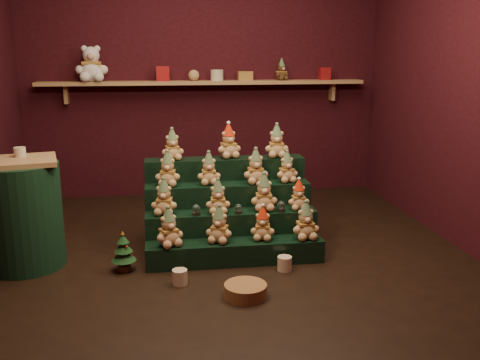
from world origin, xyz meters
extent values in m
plane|color=black|center=(0.00, 0.00, 0.00)|extent=(4.00, 4.00, 0.00)
cube|color=black|center=(0.00, 2.05, 1.40)|extent=(4.00, 0.10, 2.80)
cube|color=black|center=(0.00, -2.05, 1.40)|extent=(4.00, 0.10, 2.80)
cube|color=black|center=(2.05, 0.00, 1.40)|extent=(0.10, 4.00, 2.80)
cube|color=tan|center=(0.00, 1.87, 1.30)|extent=(3.60, 0.26, 0.04)
cube|color=tan|center=(-1.50, 1.94, 1.18)|extent=(0.04, 0.12, 0.20)
cube|color=tan|center=(1.50, 1.94, 1.18)|extent=(0.04, 0.12, 0.20)
cube|color=black|center=(0.06, -0.21, 0.09)|extent=(1.40, 0.22, 0.18)
cube|color=black|center=(0.06, 0.01, 0.18)|extent=(1.40, 0.22, 0.36)
cube|color=black|center=(0.06, 0.23, 0.27)|extent=(1.40, 0.22, 0.54)
cube|color=black|center=(0.06, 0.45, 0.36)|extent=(1.40, 0.22, 0.72)
cylinder|color=black|center=(-0.23, -0.05, 0.37)|extent=(0.06, 0.06, 0.02)
sphere|color=white|center=(-0.23, -0.05, 0.42)|extent=(0.07, 0.07, 0.07)
cylinder|color=black|center=(0.11, -0.05, 0.37)|extent=(0.05, 0.05, 0.02)
sphere|color=white|center=(0.11, -0.05, 0.41)|extent=(0.06, 0.06, 0.06)
cylinder|color=black|center=(0.46, -0.05, 0.37)|extent=(0.06, 0.06, 0.03)
sphere|color=white|center=(0.46, -0.05, 0.42)|extent=(0.07, 0.07, 0.07)
cube|color=tan|center=(-1.56, -0.02, 0.83)|extent=(0.64, 0.57, 0.04)
cylinder|color=black|center=(-1.56, -0.02, 0.41)|extent=(0.59, 0.59, 0.82)
cylinder|color=beige|center=(-1.56, 0.08, 0.89)|extent=(0.09, 0.09, 0.07)
cylinder|color=#4D2F1B|center=(-0.80, -0.24, 0.02)|extent=(0.09, 0.09, 0.05)
cone|color=#123218|center=(-0.80, -0.24, 0.13)|extent=(0.19, 0.19, 0.09)
cone|color=#123218|center=(-0.80, -0.24, 0.20)|extent=(0.14, 0.14, 0.09)
cone|color=#123218|center=(-0.80, -0.24, 0.26)|extent=(0.09, 0.09, 0.07)
cone|color=gold|center=(-0.80, -0.24, 0.31)|extent=(0.03, 0.03, 0.03)
cylinder|color=beige|center=(-0.39, -0.54, 0.06)|extent=(0.11, 0.11, 0.11)
cylinder|color=beige|center=(0.41, -0.41, 0.06)|extent=(0.11, 0.11, 0.11)
cylinder|color=olive|center=(0.05, -0.82, 0.05)|extent=(0.34, 0.34, 0.09)
cube|color=maroon|center=(-0.45, 1.85, 1.40)|extent=(0.14, 0.14, 0.16)
cylinder|color=beige|center=(0.14, 1.85, 1.38)|extent=(0.14, 0.14, 0.12)
cube|color=maroon|center=(1.37, 1.85, 1.39)|extent=(0.12, 0.12, 0.14)
sphere|color=tan|center=(-0.11, 1.85, 1.38)|extent=(0.12, 0.12, 0.12)
cube|color=orange|center=(0.46, 1.85, 1.37)|extent=(0.16, 0.10, 0.10)
camera|label=1|loc=(-0.48, -4.14, 1.63)|focal=40.00mm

